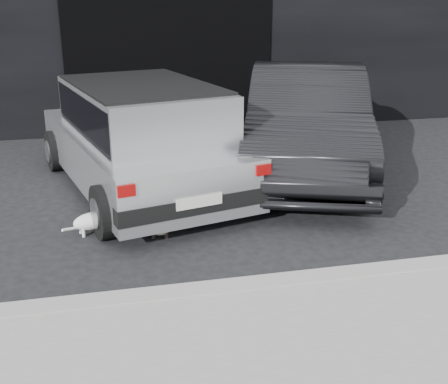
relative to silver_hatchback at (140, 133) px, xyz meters
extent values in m
plane|color=black|center=(-0.12, -0.56, -0.84)|extent=(80.00, 80.00, 0.00)
cube|color=black|center=(0.88, 5.44, 1.66)|extent=(34.00, 4.00, 5.00)
cube|color=black|center=(0.88, 3.43, 0.46)|extent=(4.00, 0.10, 2.60)
cube|color=gray|center=(0.88, -3.16, -0.78)|extent=(18.00, 0.25, 0.12)
cube|color=gray|center=(0.88, -4.36, -0.78)|extent=(18.00, 2.20, 0.11)
cube|color=silver|center=(-0.03, 0.10, -0.32)|extent=(2.78, 4.45, 0.66)
cube|color=silver|center=(0.03, -0.10, 0.34)|extent=(2.24, 3.06, 0.66)
cube|color=black|center=(0.03, -0.10, 0.34)|extent=(2.22, 2.96, 0.53)
cube|color=black|center=(0.45, -1.83, -0.41)|extent=(1.85, 0.61, 0.19)
cube|color=black|center=(-0.50, 2.04, -0.41)|extent=(1.85, 0.61, 0.19)
cube|color=silver|center=(0.48, -1.92, -0.35)|extent=(0.54, 0.15, 0.13)
cube|color=#8C0707|center=(-0.32, -2.11, -0.10)|extent=(0.19, 0.08, 0.13)
cube|color=#8C0707|center=(1.27, -1.72, -0.10)|extent=(0.19, 0.08, 0.13)
cube|color=black|center=(0.03, -0.10, 0.68)|extent=(2.17, 2.80, 0.03)
cylinder|color=black|center=(-0.54, -1.55, -0.52)|extent=(0.38, 0.67, 0.64)
cylinder|color=slate|center=(-0.67, -1.58, -0.52)|extent=(0.10, 0.34, 0.35)
cylinder|color=black|center=(1.21, -1.12, -0.52)|extent=(0.38, 0.67, 0.64)
cylinder|color=slate|center=(1.33, -1.09, -0.52)|extent=(0.10, 0.34, 0.35)
cylinder|color=black|center=(-1.24, 1.27, -0.52)|extent=(0.38, 0.67, 0.64)
cylinder|color=slate|center=(-1.37, 1.24, -0.52)|extent=(0.10, 0.34, 0.35)
cylinder|color=black|center=(0.50, 1.71, -0.52)|extent=(0.38, 0.67, 0.64)
cylinder|color=slate|center=(0.63, 1.74, -0.52)|extent=(0.10, 0.34, 0.35)
imported|color=black|center=(2.58, 0.40, -0.03)|extent=(3.23, 5.18, 1.61)
ellipsoid|color=beige|center=(0.09, -1.54, -0.71)|extent=(0.44, 0.65, 0.23)
ellipsoid|color=beige|center=(0.05, -1.68, -0.68)|extent=(0.31, 0.31, 0.22)
ellipsoid|color=black|center=(0.01, -1.83, -0.64)|extent=(0.20, 0.19, 0.15)
sphere|color=black|center=(-0.01, -1.90, -0.65)|extent=(0.07, 0.07, 0.07)
cone|color=black|center=(0.06, -1.83, -0.57)|extent=(0.07, 0.08, 0.08)
cone|color=black|center=(-0.03, -1.81, -0.57)|extent=(0.07, 0.08, 0.08)
cylinder|color=black|center=(0.12, -1.73, -0.80)|extent=(0.05, 0.05, 0.07)
cylinder|color=black|center=(-0.03, -1.69, -0.80)|extent=(0.05, 0.05, 0.07)
cylinder|color=black|center=(0.21, -1.39, -0.80)|extent=(0.05, 0.05, 0.07)
cylinder|color=black|center=(0.06, -1.35, -0.80)|extent=(0.05, 0.05, 0.07)
cylinder|color=black|center=(0.17, -1.23, -0.75)|extent=(0.07, 0.33, 0.10)
ellipsoid|color=white|center=(-0.70, -1.38, -0.69)|extent=(0.52, 0.37, 0.20)
ellipsoid|color=white|center=(-0.58, -1.35, -0.67)|extent=(0.25, 0.25, 0.17)
ellipsoid|color=white|center=(-0.47, -1.31, -0.60)|extent=(0.15, 0.16, 0.12)
sphere|color=white|center=(-0.42, -1.29, -0.61)|extent=(0.05, 0.05, 0.05)
cone|color=white|center=(-0.49, -1.28, -0.54)|extent=(0.07, 0.06, 0.06)
cone|color=white|center=(-0.47, -1.35, -0.54)|extent=(0.07, 0.06, 0.06)
cylinder|color=white|center=(-0.58, -1.28, -0.78)|extent=(0.04, 0.04, 0.12)
cylinder|color=white|center=(-0.55, -1.40, -0.78)|extent=(0.04, 0.04, 0.12)
cylinder|color=white|center=(-0.84, -1.37, -0.78)|extent=(0.04, 0.04, 0.12)
cylinder|color=white|center=(-0.81, -1.48, -0.78)|extent=(0.04, 0.04, 0.12)
cylinder|color=white|center=(-0.94, -1.46, -0.73)|extent=(0.22, 0.18, 0.08)
ellipsoid|color=gray|center=(-0.77, -1.43, -0.67)|extent=(0.20, 0.17, 0.09)
camera|label=1|loc=(-0.53, -7.62, 1.83)|focal=45.00mm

